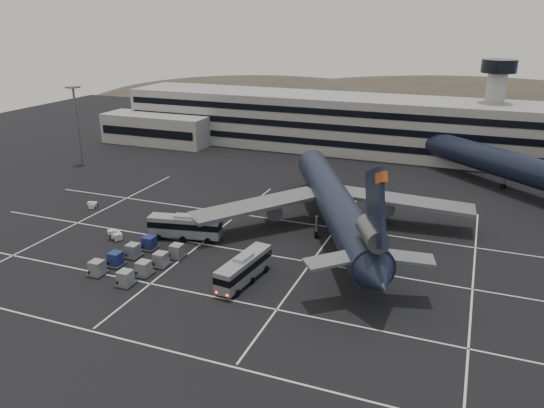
# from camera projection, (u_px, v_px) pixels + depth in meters

# --- Properties ---
(ground) EXTENTS (260.00, 260.00, 0.00)m
(ground) POSITION_uv_depth(u_px,v_px,m) (224.00, 260.00, 77.16)
(ground) COLOR black
(ground) RESTS_ON ground
(lane_markings) EXTENTS (90.00, 55.62, 0.01)m
(lane_markings) POSITION_uv_depth(u_px,v_px,m) (232.00, 259.00, 77.47)
(lane_markings) COLOR silver
(lane_markings) RESTS_ON ground
(terminal) EXTENTS (125.00, 26.00, 24.00)m
(terminal) POSITION_uv_depth(u_px,v_px,m) (334.00, 123.00, 138.18)
(terminal) COLOR gray
(terminal) RESTS_ON ground
(hills) EXTENTS (352.00, 180.00, 44.00)m
(hills) POSITION_uv_depth(u_px,v_px,m) (441.00, 129.00, 224.07)
(hills) COLOR #38332B
(hills) RESTS_ON ground
(lightpole_left) EXTENTS (2.40, 2.40, 18.28)m
(lightpole_left) POSITION_uv_depth(u_px,v_px,m) (76.00, 115.00, 122.70)
(lightpole_left) COLOR slate
(lightpole_left) RESTS_ON ground
(trijet_main) EXTENTS (43.05, 53.98, 18.08)m
(trijet_main) POSITION_uv_depth(u_px,v_px,m) (335.00, 203.00, 84.82)
(trijet_main) COLOR black
(trijet_main) RESTS_ON ground
(trijet_far) EXTENTS (45.93, 43.31, 18.08)m
(trijet_far) POSITION_uv_depth(u_px,v_px,m) (510.00, 164.00, 106.02)
(trijet_far) COLOR black
(trijet_far) RESTS_ON ground
(bus_near) EXTENTS (3.78, 11.18, 3.87)m
(bus_near) POSITION_uv_depth(u_px,v_px,m) (244.00, 268.00, 70.25)
(bus_near) COLOR #989BA0
(bus_near) RESTS_ON ground
(bus_far) EXTENTS (11.91, 4.86, 4.10)m
(bus_far) POSITION_uv_depth(u_px,v_px,m) (185.00, 226.00, 83.74)
(bus_far) COLOR #989BA0
(bus_far) RESTS_ON ground
(tug_a) EXTENTS (1.81, 2.24, 1.26)m
(tug_a) POSITION_uv_depth(u_px,v_px,m) (93.00, 205.00, 97.83)
(tug_a) COLOR beige
(tug_a) RESTS_ON ground
(tug_b) EXTENTS (2.85, 2.64, 1.58)m
(tug_b) POSITION_uv_depth(u_px,v_px,m) (116.00, 235.00, 84.19)
(tug_b) COLOR beige
(tug_b) RESTS_ON ground
(uld_cluster) EXTENTS (9.90, 13.67, 2.05)m
(uld_cluster) POSITION_uv_depth(u_px,v_px,m) (138.00, 259.00, 75.15)
(uld_cluster) COLOR #2D2D30
(uld_cluster) RESTS_ON ground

